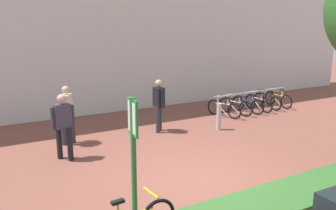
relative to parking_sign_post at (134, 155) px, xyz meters
The scene contains 7 objects.
ground_plane 3.29m from the parking_sign_post, 36.66° to the left, with size 60.00×60.00×0.00m, color brown.
parking_sign_post is the anchor object (origin of this frame).
bike_rack_cluster 9.83m from the parking_sign_post, 37.25° to the left, with size 3.75×1.74×0.83m.
bollard_steel 6.85m from the parking_sign_post, 42.08° to the left, with size 0.16×0.16×0.90m, color #ADADB2.
person_shirt_white 5.57m from the parking_sign_post, 86.70° to the left, with size 0.41×0.54×1.72m.
person_suited_navy 4.39m from the parking_sign_post, 90.69° to the left, with size 0.61×0.40×1.72m.
person_suited_dark 6.23m from the parking_sign_post, 59.08° to the left, with size 0.30×0.61×1.72m.
Camera 1 is at (-4.12, -5.96, 3.34)m, focal length 36.67 mm.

